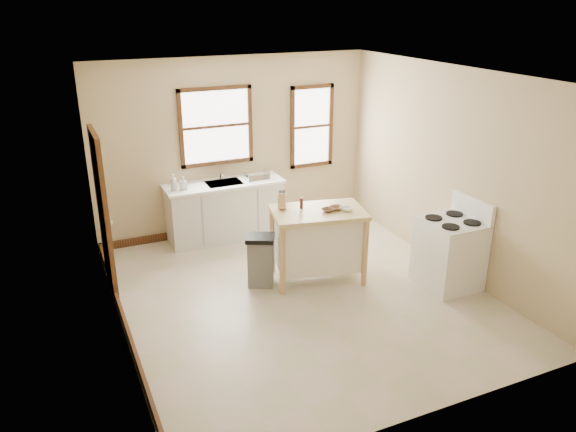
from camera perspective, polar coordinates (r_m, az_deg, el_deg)
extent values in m
plane|color=beige|center=(7.38, 1.37, -7.98)|extent=(5.00, 5.00, 0.00)
plane|color=white|center=(6.48, 1.59, 14.12)|extent=(5.00, 5.00, 0.00)
cube|color=tan|center=(9.03, -5.43, 7.08)|extent=(4.50, 0.04, 2.80)
cube|color=tan|center=(6.23, -17.55, -0.53)|extent=(0.04, 5.00, 2.80)
cube|color=tan|center=(7.99, 16.24, 4.41)|extent=(0.04, 5.00, 2.80)
cube|color=#381D0F|center=(7.57, -18.28, 0.42)|extent=(0.06, 0.90, 2.10)
cube|color=#381D0F|center=(9.42, -5.08, -0.88)|extent=(4.50, 0.04, 0.12)
cube|color=#381D0F|center=(6.83, -16.04, -10.99)|extent=(0.04, 5.00, 0.12)
cylinder|color=silver|center=(8.93, -6.91, 4.39)|extent=(0.03, 0.03, 0.22)
imported|color=#B2B2B2|center=(8.51, -11.55, 3.38)|extent=(0.11, 0.11, 0.26)
imported|color=#B2B2B2|center=(8.54, -10.60, 3.32)|extent=(0.10, 0.11, 0.20)
cylinder|color=#3E2010|center=(7.43, 1.37, 1.31)|extent=(0.05, 0.05, 0.15)
imported|color=brown|center=(7.36, 4.06, 0.60)|extent=(0.19, 0.19, 0.04)
imported|color=brown|center=(7.44, 4.93, 0.80)|extent=(0.19, 0.19, 0.04)
imported|color=white|center=(7.41, 6.05, 0.69)|extent=(0.19, 0.19, 0.05)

